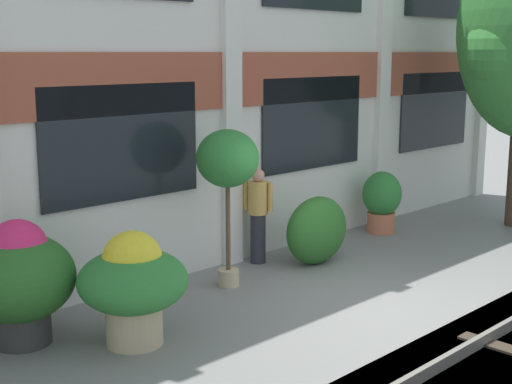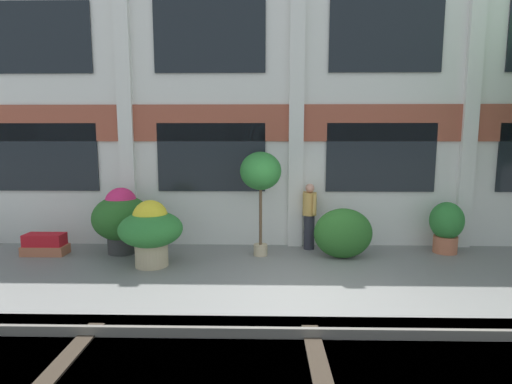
% 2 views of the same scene
% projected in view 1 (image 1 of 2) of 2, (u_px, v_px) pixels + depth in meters
% --- Properties ---
extents(ground_plane, '(80.00, 80.00, 0.00)m').
position_uv_depth(ground_plane, '(368.00, 304.00, 10.21)').
color(ground_plane, slate).
extents(apartment_facade, '(17.24, 0.64, 8.00)m').
position_uv_depth(apartment_facade, '(219.00, 25.00, 11.64)').
color(apartment_facade, silver).
rests_on(apartment_facade, ground).
extents(potted_plant_low_pan, '(0.95, 0.95, 2.43)m').
position_uv_depth(potted_plant_low_pan, '(228.00, 163.00, 10.65)').
color(potted_plant_low_pan, tan).
rests_on(potted_plant_low_pan, ground).
extents(potted_plant_fluted_column, '(1.36, 1.36, 1.44)m').
position_uv_depth(potted_plant_fluted_column, '(133.00, 282.00, 8.67)').
color(potted_plant_fluted_column, tan).
rests_on(potted_plant_fluted_column, ground).
extents(potted_plant_ribbed_drum, '(0.78, 0.78, 1.23)m').
position_uv_depth(potted_plant_ribbed_drum, '(382.00, 199.00, 14.17)').
color(potted_plant_ribbed_drum, '#B76647').
rests_on(potted_plant_ribbed_drum, ground).
extents(potted_plant_stone_basin, '(1.37, 1.37, 1.57)m').
position_uv_depth(potted_plant_stone_basin, '(19.00, 277.00, 8.68)').
color(potted_plant_stone_basin, '#333333').
rests_on(potted_plant_stone_basin, ground).
extents(resident_by_doorway, '(0.34, 0.49, 1.63)m').
position_uv_depth(resident_by_doorway, '(258.00, 213.00, 12.06)').
color(resident_by_doorway, '#282833').
rests_on(resident_by_doorway, ground).
extents(topiary_hedge, '(1.33, 0.70, 1.15)m').
position_uv_depth(topiary_hedge, '(317.00, 230.00, 12.09)').
color(topiary_hedge, '#286023').
rests_on(topiary_hedge, ground).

